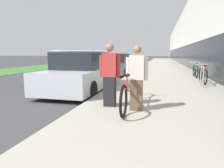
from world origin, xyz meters
TOP-DOWN VIEW (x-y plane):
  - sidewalk_slab at (6.08, 21.00)m, footprint 4.54×70.00m
  - storefront_facade at (13.39, 29.00)m, footprint 10.01×70.00m
  - lawn_strip at (-6.57, 25.00)m, footprint 4.72×70.00m
  - tandem_bicycle at (5.12, 2.05)m, footprint 0.52×2.82m
  - person_rider at (5.31, 1.68)m, footprint 0.52×0.21m
  - person_bystander at (4.60, 1.88)m, footprint 0.55×0.21m
  - bike_rack_hoop at (7.50, 5.70)m, footprint 0.05×0.60m
  - cruiser_bike_nearest at (7.76, 6.89)m, footprint 0.52×1.80m
  - cruiser_bike_middle at (7.79, 9.22)m, footprint 0.52×1.63m
  - parked_sedan_curbside at (2.81, 4.41)m, footprint 2.00×4.57m
  - vintage_roadster_curbside at (2.84, 10.90)m, footprint 1.73×4.51m

SIDE VIEW (x-z plane):
  - lawn_strip at x=-6.57m, z-range 0.00..0.03m
  - sidewalk_slab at x=6.08m, z-range 0.00..0.13m
  - cruiser_bike_middle at x=7.79m, z-range 0.06..0.92m
  - cruiser_bike_nearest at x=7.76m, z-range 0.06..0.92m
  - tandem_bicycle at x=5.12m, z-range 0.06..0.96m
  - bike_rack_hoop at x=7.50m, z-range 0.22..1.06m
  - vintage_roadster_curbside at x=2.84m, z-range -0.07..1.40m
  - parked_sedan_curbside at x=2.81m, z-range -0.10..1.49m
  - person_rider at x=5.31m, z-range 0.13..1.67m
  - person_bystander at x=4.60m, z-range 0.13..1.73m
  - storefront_facade at x=13.39m, z-range -0.01..7.01m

